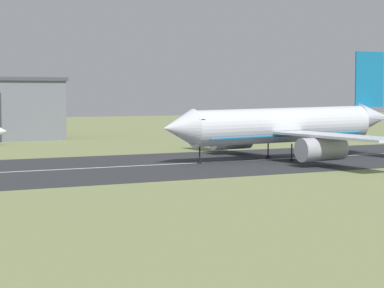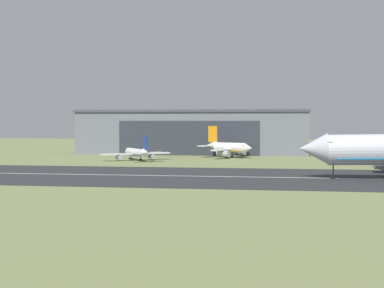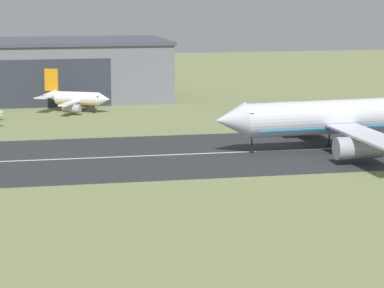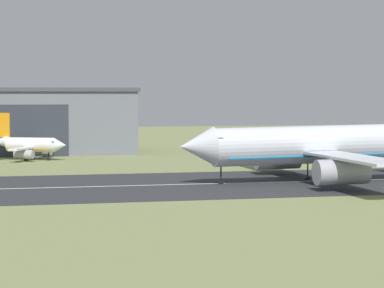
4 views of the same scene
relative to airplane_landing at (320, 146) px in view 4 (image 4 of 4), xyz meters
name	(u,v)px [view 4 (image 4 of 4)]	position (x,y,z in m)	size (l,w,h in m)	color
ground_plane	(28,258)	(-51.13, -58.26, -5.92)	(617.81, 617.81, 0.00)	#7A8451
runway_strip	(2,189)	(-51.13, 1.00, -5.89)	(377.81, 42.28, 0.06)	#2B2D30
runway_centreline	(2,189)	(-51.13, 1.00, -5.86)	(340.03, 0.70, 0.01)	silver
airplane_landing	(320,146)	(0.00, 0.00, 0.00)	(48.33, 59.17, 19.75)	silver
airplane_parked_east	(29,145)	(-42.82, 61.26, -2.68)	(18.47, 19.03, 10.27)	white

